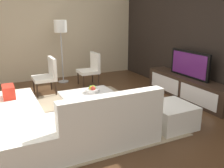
% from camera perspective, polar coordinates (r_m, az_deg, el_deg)
% --- Properties ---
extents(ground_plane, '(14.00, 14.00, 0.00)m').
position_cam_1_polar(ground_plane, '(4.65, -5.53, -7.68)').
color(ground_plane, '#4C301C').
extents(feature_wall_back, '(6.40, 0.12, 2.80)m').
position_cam_1_polar(feature_wall_back, '(5.79, 20.34, 10.49)').
color(feature_wall_back, black).
rests_on(feature_wall_back, ground).
extents(side_wall_left, '(0.12, 5.20, 2.80)m').
position_cam_1_polar(side_wall_left, '(7.40, -13.38, 12.08)').
color(side_wall_left, '#C6B28E').
rests_on(side_wall_left, ground).
extents(area_rug, '(3.02, 2.49, 0.01)m').
position_cam_1_polar(area_rug, '(4.73, -5.97, -7.18)').
color(area_rug, tan).
rests_on(area_rug, ground).
extents(media_console, '(2.35, 0.46, 0.50)m').
position_cam_1_polar(media_console, '(5.79, 17.15, -0.86)').
color(media_console, '#332319').
rests_on(media_console, ground).
extents(television, '(1.14, 0.06, 0.59)m').
position_cam_1_polar(television, '(5.66, 17.61, 4.41)').
color(television, black).
rests_on(television, media_console).
extents(sectional_couch, '(2.31, 2.38, 0.85)m').
position_cam_1_polar(sectional_couch, '(3.88, -14.90, -8.49)').
color(sectional_couch, white).
rests_on(sectional_couch, ground).
extents(coffee_table, '(1.08, 1.02, 0.38)m').
position_cam_1_polar(coffee_table, '(4.69, -4.89, -4.78)').
color(coffee_table, '#332319').
rests_on(coffee_table, ground).
extents(accent_chair_near, '(0.57, 0.51, 0.87)m').
position_cam_1_polar(accent_chair_near, '(6.04, -14.76, 2.39)').
color(accent_chair_near, '#332319').
rests_on(accent_chair_near, ground).
extents(floor_lamp, '(0.34, 0.34, 1.70)m').
position_cam_1_polar(floor_lamp, '(6.84, -11.91, 12.25)').
color(floor_lamp, '#A5A5AA').
rests_on(floor_lamp, ground).
extents(ottoman, '(0.70, 0.70, 0.40)m').
position_cam_1_polar(ottoman, '(4.31, 13.53, -7.17)').
color(ottoman, white).
rests_on(ottoman, ground).
extents(fruit_bowl, '(0.28, 0.28, 0.14)m').
position_cam_1_polar(fruit_bowl, '(4.81, -4.60, -1.30)').
color(fruit_bowl, silver).
rests_on(fruit_bowl, coffee_table).
extents(accent_chair_far, '(0.52, 0.50, 0.87)m').
position_cam_1_polar(accent_chair_far, '(6.56, -4.87, 3.95)').
color(accent_chair_far, '#332319').
rests_on(accent_chair_far, ground).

